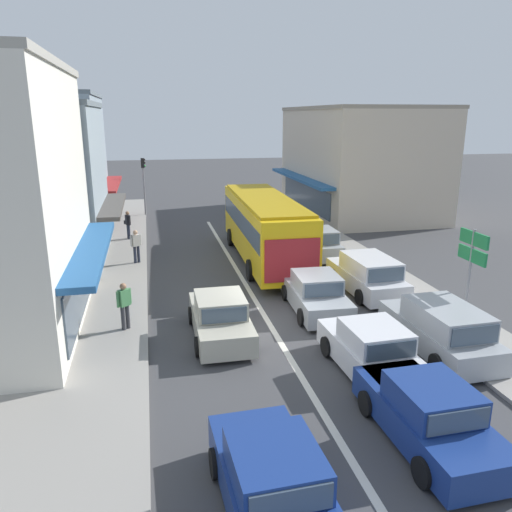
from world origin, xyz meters
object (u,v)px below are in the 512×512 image
at_px(parked_wagon_kerb_front, 441,329).
at_px(pedestrian_browsing_midblock, 124,303).
at_px(traffic_light_downstreet, 144,177).
at_px(pedestrian_with_handbag_near, 128,223).
at_px(sedan_behind_bus_mid, 428,416).
at_px(parked_wagon_kerb_rear, 290,222).
at_px(directional_road_sign, 472,256).
at_px(sedan_behind_bus_near, 220,318).
at_px(pedestrian_far_walker, 136,244).
at_px(parked_wagon_kerb_second, 367,275).
at_px(sedan_queue_gap_filler, 274,485).
at_px(sedan_adjacent_lane_trail, 373,352).
at_px(city_bus, 264,224).
at_px(sedan_adjacent_lane_lead, 316,294).
at_px(parked_hatchback_kerb_third, 318,244).

relative_size(parked_wagon_kerb_front, pedestrian_browsing_midblock, 2.78).
distance_m(traffic_light_downstreet, pedestrian_with_handbag_near, 7.65).
relative_size(sedan_behind_bus_mid, traffic_light_downstreet, 1.01).
xyz_separation_m(parked_wagon_kerb_rear, directional_road_sign, (1.67, -15.36, 1.96)).
relative_size(sedan_behind_bus_near, sedan_behind_bus_mid, 0.99).
bearing_deg(sedan_behind_bus_near, sedan_behind_bus_mid, -60.02).
relative_size(traffic_light_downstreet, pedestrian_far_walker, 2.58).
xyz_separation_m(parked_wagon_kerb_second, pedestrian_far_walker, (-9.37, 5.98, 0.32)).
distance_m(directional_road_sign, pedestrian_with_handbag_near, 19.41).
bearing_deg(pedestrian_browsing_midblock, sedan_behind_bus_near, -17.81).
distance_m(sedan_behind_bus_near, traffic_light_downstreet, 21.77).
height_order(sedan_queue_gap_filler, parked_wagon_kerb_rear, parked_wagon_kerb_rear).
xyz_separation_m(sedan_adjacent_lane_trail, sedan_queue_gap_filler, (-4.03, -4.55, 0.00)).
distance_m(sedan_behind_bus_near, sedan_behind_bus_mid, 7.47).
distance_m(parked_wagon_kerb_second, directional_road_sign, 5.12).
height_order(sedan_adjacent_lane_trail, pedestrian_browsing_midblock, pedestrian_browsing_midblock).
height_order(sedan_behind_bus_mid, sedan_queue_gap_filler, same).
xyz_separation_m(city_bus, parked_wagon_kerb_rear, (2.89, 5.39, -1.14)).
height_order(sedan_adjacent_lane_lead, parked_hatchback_kerb_third, parked_hatchback_kerb_third).
xyz_separation_m(city_bus, sedan_behind_bus_mid, (0.27, -14.96, -1.22)).
distance_m(parked_hatchback_kerb_third, pedestrian_with_handbag_near, 11.20).
xyz_separation_m(parked_wagon_kerb_second, parked_hatchback_kerb_third, (-0.22, 5.53, -0.04)).
relative_size(parked_wagon_kerb_front, parked_wagon_kerb_second, 1.00).
bearing_deg(sedan_queue_gap_filler, parked_wagon_kerb_front, 38.81).
height_order(sedan_behind_bus_near, parked_hatchback_kerb_third, parked_hatchback_kerb_third).
bearing_deg(city_bus, parked_hatchback_kerb_third, 1.28).
bearing_deg(sedan_adjacent_lane_lead, parked_hatchback_kerb_third, 70.25).
bearing_deg(sedan_behind_bus_mid, sedan_adjacent_lane_lead, 89.43).
height_order(sedan_behind_bus_near, parked_wagon_kerb_front, parked_wagon_kerb_front).
bearing_deg(parked_hatchback_kerb_third, sedan_queue_gap_filler, -111.61).
bearing_deg(sedan_behind_bus_mid, parked_wagon_kerb_second, 73.42).
bearing_deg(pedestrian_browsing_midblock, sedan_adjacent_lane_lead, 4.43).
bearing_deg(sedan_adjacent_lane_trail, pedestrian_browsing_midblock, 148.27).
bearing_deg(sedan_adjacent_lane_trail, parked_wagon_kerb_second, 66.95).
relative_size(city_bus, pedestrian_browsing_midblock, 6.70).
xyz_separation_m(directional_road_sign, pedestrian_browsing_midblock, (-11.10, 2.47, -1.64)).
relative_size(sedan_queue_gap_filler, directional_road_sign, 1.18).
height_order(sedan_queue_gap_filler, traffic_light_downstreet, traffic_light_downstreet).
bearing_deg(city_bus, traffic_light_downstreet, 114.10).
bearing_deg(parked_wagon_kerb_front, traffic_light_downstreet, 110.20).
distance_m(parked_wagon_kerb_second, parked_hatchback_kerb_third, 5.54).
bearing_deg(sedan_behind_bus_near, pedestrian_far_walker, 107.36).
distance_m(parked_wagon_kerb_front, parked_wagon_kerb_second, 5.53).
distance_m(sedan_behind_bus_near, directional_road_sign, 8.41).
height_order(sedan_queue_gap_filler, parked_hatchback_kerb_third, parked_hatchback_kerb_third).
height_order(parked_wagon_kerb_second, traffic_light_downstreet, traffic_light_downstreet).
xyz_separation_m(sedan_adjacent_lane_lead, parked_wagon_kerb_second, (2.75, 1.50, 0.08)).
distance_m(sedan_behind_bus_mid, directional_road_sign, 6.89).
distance_m(sedan_adjacent_lane_lead, directional_road_sign, 5.56).
bearing_deg(parked_wagon_kerb_rear, directional_road_sign, -83.81).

